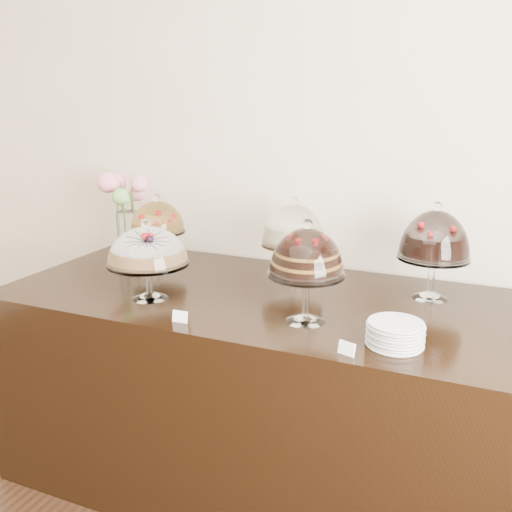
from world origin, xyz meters
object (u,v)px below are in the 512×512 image
at_px(cake_stand_choco_layer, 307,256).
at_px(cake_stand_dark_choco, 435,239).
at_px(flower_vase, 124,205).
at_px(cake_stand_cheesecake, 294,228).
at_px(cake_stand_fruit_tart, 157,220).
at_px(cake_stand_sugar_sponge, 147,249).
at_px(plate_stack, 395,334).
at_px(display_counter, 260,389).

height_order(cake_stand_choco_layer, cake_stand_dark_choco, cake_stand_dark_choco).
bearing_deg(flower_vase, cake_stand_dark_choco, -3.22).
relative_size(cake_stand_choco_layer, cake_stand_cheesecake, 1.03).
relative_size(cake_stand_dark_choco, flower_vase, 0.92).
bearing_deg(cake_stand_fruit_tart, cake_stand_cheesecake, 2.16).
xyz_separation_m(cake_stand_sugar_sponge, cake_stand_dark_choco, (1.07, 0.47, 0.04)).
relative_size(cake_stand_dark_choco, plate_stack, 2.14).
bearing_deg(cake_stand_cheesecake, cake_stand_dark_choco, -2.75).
bearing_deg(cake_stand_cheesecake, display_counter, -100.38).
height_order(display_counter, plate_stack, plate_stack).
relative_size(cake_stand_dark_choco, cake_stand_fruit_tart, 1.16).
xyz_separation_m(cake_stand_sugar_sponge, flower_vase, (-0.52, 0.56, 0.05)).
distance_m(display_counter, cake_stand_choco_layer, 0.78).
height_order(cake_stand_sugar_sponge, cake_stand_choco_layer, cake_stand_choco_layer).
bearing_deg(display_counter, cake_stand_dark_choco, 19.46).
bearing_deg(display_counter, cake_stand_sugar_sponge, -149.88).
bearing_deg(flower_vase, plate_stack, -22.22).
distance_m(cake_stand_dark_choco, flower_vase, 1.59).
relative_size(cake_stand_sugar_sponge, flower_vase, 0.77).
xyz_separation_m(cake_stand_cheesecake, cake_stand_dark_choco, (0.62, -0.03, 0.02)).
height_order(display_counter, flower_vase, flower_vase).
height_order(display_counter, cake_stand_choco_layer, cake_stand_choco_layer).
relative_size(display_counter, cake_stand_fruit_tart, 6.27).
distance_m(cake_stand_dark_choco, plate_stack, 0.58).
distance_m(cake_stand_dark_choco, cake_stand_fruit_tart, 1.33).
bearing_deg(plate_stack, cake_stand_sugar_sponge, 176.00).
distance_m(cake_stand_fruit_tart, flower_vase, 0.28).
bearing_deg(cake_stand_cheesecake, cake_stand_fruit_tart, -177.84).
height_order(cake_stand_cheesecake, cake_stand_dark_choco, cake_stand_dark_choco).
xyz_separation_m(cake_stand_choco_layer, cake_stand_dark_choco, (0.39, 0.45, 0.00)).
height_order(cake_stand_dark_choco, plate_stack, cake_stand_dark_choco).
relative_size(cake_stand_fruit_tart, flower_vase, 0.80).
bearing_deg(plate_stack, cake_stand_choco_layer, 165.79).
distance_m(cake_stand_sugar_sponge, cake_stand_choco_layer, 0.68).
distance_m(cake_stand_sugar_sponge, plate_stack, 1.04).
distance_m(cake_stand_cheesecake, flower_vase, 0.97).
height_order(cake_stand_choco_layer, flower_vase, flower_vase).
relative_size(cake_stand_cheesecake, cake_stand_fruit_tart, 1.09).
bearing_deg(cake_stand_choco_layer, cake_stand_dark_choco, 48.93).
relative_size(display_counter, flower_vase, 5.00).
bearing_deg(cake_stand_choco_layer, flower_vase, 155.60).
bearing_deg(flower_vase, display_counter, -19.42).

